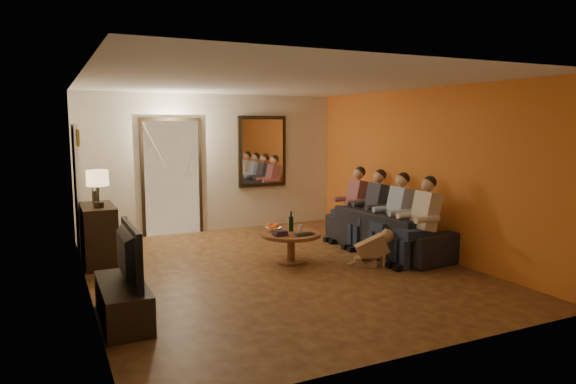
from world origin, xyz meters
name	(u,v)px	position (x,y,z in m)	size (l,w,h in m)	color
floor	(278,269)	(0.00, 0.00, 0.00)	(5.00, 6.00, 0.01)	#472313
ceiling	(277,82)	(0.00, 0.00, 2.60)	(5.00, 6.00, 0.01)	white
back_wall	(213,163)	(0.00, 3.00, 1.30)	(5.00, 0.02, 2.60)	beige
front_wall	(421,211)	(0.00, -3.00, 1.30)	(5.00, 0.02, 2.60)	beige
left_wall	(84,187)	(-2.50, 0.00, 1.30)	(0.02, 6.00, 2.60)	beige
right_wall	(421,171)	(2.50, 0.00, 1.30)	(0.02, 6.00, 2.60)	beige
orange_accent	(420,171)	(2.49, 0.00, 1.30)	(0.01, 6.00, 2.60)	orange
kitchen_doorway	(172,178)	(-0.80, 2.98, 1.05)	(1.00, 0.06, 2.10)	#FFE0A5
door_trim	(172,178)	(-0.80, 2.97, 1.05)	(1.12, 0.04, 2.22)	black
fridge_glimpse	(185,185)	(-0.55, 2.98, 0.90)	(0.45, 0.03, 1.70)	silver
mirror_frame	(262,151)	(1.00, 2.96, 1.50)	(1.00, 0.05, 1.40)	black
mirror_glass	(263,152)	(1.00, 2.93, 1.50)	(0.86, 0.02, 1.26)	white
white_door	(77,189)	(-2.46, 2.30, 1.02)	(0.06, 0.85, 2.04)	white
framed_art	(78,138)	(-2.47, 1.30, 1.85)	(0.03, 0.28, 0.24)	#B28C33
art_canvas	(79,138)	(-2.46, 1.30, 1.85)	(0.01, 0.22, 0.18)	brown
dresser	(99,235)	(-2.25, 1.37, 0.44)	(0.45, 0.98, 0.87)	black
table_lamp	(98,189)	(-2.25, 1.15, 1.14)	(0.30, 0.30, 0.54)	beige
flower_vase	(95,189)	(-2.25, 1.59, 1.09)	(0.14, 0.14, 0.44)	#B5132D
tv_stand	(123,302)	(-2.25, -1.06, 0.20)	(0.45, 1.21, 0.40)	black
tv	(121,255)	(-2.25, -1.06, 0.71)	(0.14, 1.06, 0.61)	black
sofa	(389,231)	(2.05, 0.18, 0.33)	(0.90, 2.29, 0.67)	black
person_a	(422,225)	(1.95, -0.72, 0.60)	(0.60, 0.40, 1.20)	tan
person_b	(396,218)	(1.95, -0.12, 0.60)	(0.60, 0.40, 1.20)	tan
person_c	(374,212)	(1.95, 0.48, 0.60)	(0.60, 0.40, 1.20)	tan
person_d	(354,207)	(1.95, 1.08, 0.60)	(0.60, 0.40, 1.20)	tan
dog	(372,247)	(1.29, -0.45, 0.28)	(0.56, 0.24, 0.56)	#986846
coffee_table	(291,248)	(0.32, 0.24, 0.23)	(0.89, 0.89, 0.45)	brown
bowl	(274,229)	(0.14, 0.46, 0.48)	(0.26, 0.26, 0.06)	white
oranges	(274,224)	(0.14, 0.46, 0.55)	(0.20, 0.20, 0.08)	orange
wine_bottle	(291,221)	(0.37, 0.34, 0.60)	(0.07, 0.07, 0.31)	black
wine_glass	(300,228)	(0.50, 0.29, 0.50)	(0.06, 0.06, 0.10)	silver
book_stack	(280,233)	(0.10, 0.14, 0.48)	(0.20, 0.15, 0.07)	black
laptop	(306,235)	(0.42, -0.04, 0.46)	(0.33, 0.21, 0.03)	black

